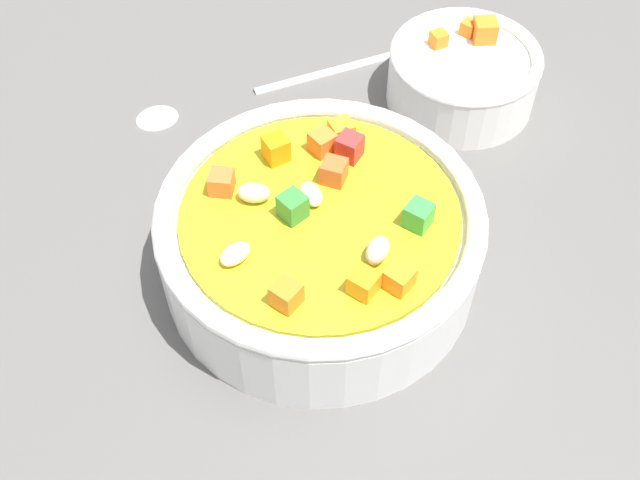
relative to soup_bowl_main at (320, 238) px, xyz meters
The scene contains 4 objects.
ground_plane 4.14cm from the soup_bowl_main, 138.83° to the left, with size 140.00×140.00×2.00cm, color #565451.
soup_bowl_main is the anchor object (origin of this frame).
spoon 17.18cm from the soup_bowl_main, 32.86° to the right, with size 13.23×20.89×0.98cm.
side_bowl_small 18.64cm from the soup_bowl_main, 86.15° to the right, with size 10.73×10.73×5.37cm.
Camera 1 is at (-17.07, 22.58, 38.53)cm, focal length 43.78 mm.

